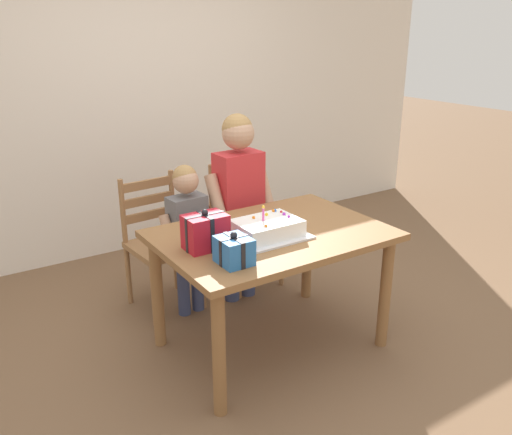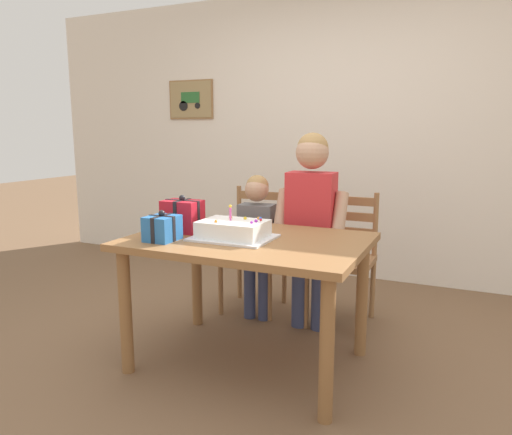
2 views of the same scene
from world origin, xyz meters
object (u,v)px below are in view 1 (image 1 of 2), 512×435
object	(u,v)px
dining_table	(272,249)
child_older	(239,191)
birthday_cake	(267,229)
chair_left	(160,242)
child_younger	(188,226)
gift_box_beside_cake	(234,250)
chair_right	(244,224)
gift_box_red_large	(205,232)

from	to	relation	value
dining_table	child_older	size ratio (longest dim) A/B	0.98
birthday_cake	chair_left	world-z (taller)	birthday_cake
child_older	child_younger	bearing A→B (deg)	179.91
birthday_cake	child_younger	world-z (taller)	child_younger
dining_table	gift_box_beside_cake	distance (m)	0.50
gift_box_beside_cake	chair_left	world-z (taller)	gift_box_beside_cake
dining_table	gift_box_beside_cake	size ratio (longest dim) A/B	7.23
dining_table	chair_right	distance (m)	0.94
gift_box_beside_cake	chair_left	xyz separation A→B (m)	(0.06, 1.10, -0.35)
gift_box_red_large	child_older	distance (m)	0.87
chair_right	gift_box_red_large	bearing A→B (deg)	-132.00
chair_right	child_younger	world-z (taller)	child_younger
gift_box_red_large	chair_right	size ratio (longest dim) A/B	0.25
chair_left	child_younger	distance (m)	0.30
dining_table	gift_box_red_large	xyz separation A→B (m)	(-0.43, 0.00, 0.20)
dining_table	gift_box_red_large	distance (m)	0.48
child_younger	birthday_cake	bearing A→B (deg)	-76.56
gift_box_beside_cake	gift_box_red_large	bearing A→B (deg)	96.44
gift_box_red_large	child_older	size ratio (longest dim) A/B	0.17
gift_box_beside_cake	child_older	world-z (taller)	child_older
dining_table	gift_box_red_large	bearing A→B (deg)	179.96
chair_left	birthday_cake	bearing A→B (deg)	-73.18
chair_left	chair_right	world-z (taller)	same
gift_box_beside_cake	child_younger	distance (m)	0.92
birthday_cake	chair_left	xyz separation A→B (m)	(-0.27, 0.90, -0.33)
dining_table	child_older	distance (m)	0.68
birthday_cake	chair_left	bearing A→B (deg)	106.82
birthday_cake	child_younger	bearing A→B (deg)	103.44
gift_box_red_large	chair_left	size ratio (longest dim) A/B	0.25
gift_box_red_large	chair_right	distance (m)	1.21
gift_box_beside_cake	chair_right	world-z (taller)	gift_box_beside_cake
dining_table	child_younger	size ratio (longest dim) A/B	1.25
dining_table	chair_left	bearing A→B (deg)	111.78
dining_table	chair_left	distance (m)	0.94
gift_box_beside_cake	chair_right	distance (m)	1.38
gift_box_beside_cake	child_older	bearing A→B (deg)	57.23
dining_table	gift_box_beside_cake	xyz separation A→B (m)	(-0.40, -0.25, 0.17)
gift_box_red_large	child_older	bearing A→B (deg)	46.77
birthday_cake	child_older	size ratio (longest dim) A/B	0.33
child_younger	gift_box_red_large	bearing A→B (deg)	-107.48
chair_right	child_older	xyz separation A→B (m)	(-0.17, -0.22, 0.35)
gift_box_red_large	chair_left	bearing A→B (deg)	83.97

